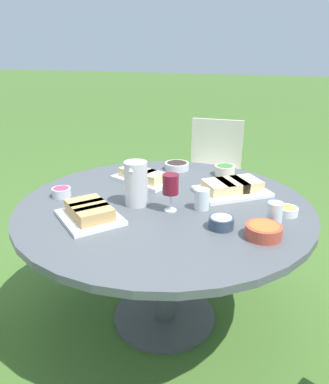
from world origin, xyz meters
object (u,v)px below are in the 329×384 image
at_px(dining_table, 164,219).
at_px(wine_glass, 171,185).
at_px(chair_near_left, 213,164).
at_px(water_pitcher, 136,183).

height_order(dining_table, wine_glass, wine_glass).
bearing_deg(wine_glass, dining_table, -144.06).
xyz_separation_m(dining_table, wine_glass, (0.08, 0.06, 0.23)).
bearing_deg(wine_glass, chair_near_left, -176.31).
bearing_deg(chair_near_left, water_pitcher, -3.81).
relative_size(dining_table, chair_near_left, 1.68).
xyz_separation_m(water_pitcher, wine_glass, (0.02, 0.19, 0.02)).
distance_m(dining_table, chair_near_left, 1.36).
distance_m(chair_near_left, water_pitcher, 1.45).
relative_size(water_pitcher, wine_glass, 1.21).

